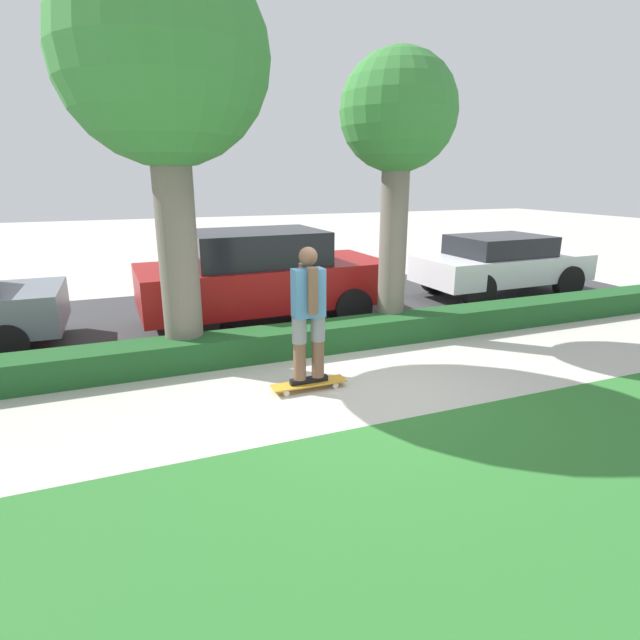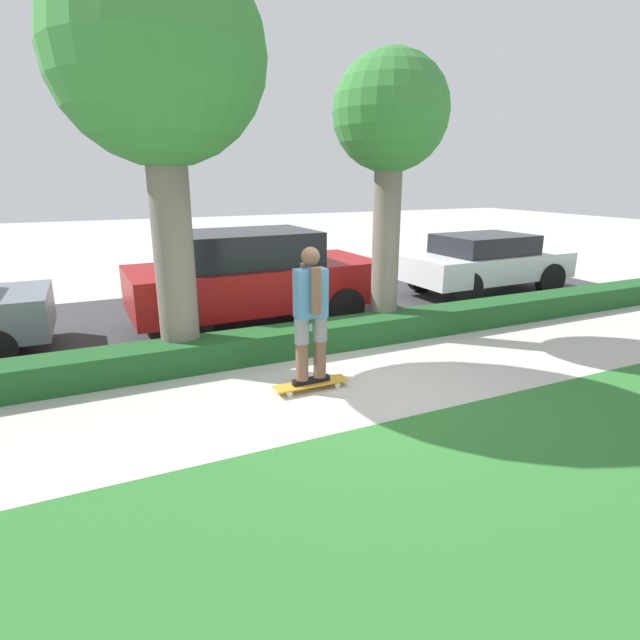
% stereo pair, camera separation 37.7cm
% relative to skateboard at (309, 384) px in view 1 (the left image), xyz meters
% --- Properties ---
extents(ground_plane, '(60.00, 60.00, 0.00)m').
position_rel_skateboard_xyz_m(ground_plane, '(0.52, -0.20, -0.08)').
color(ground_plane, '#BCB7AD').
extents(grass_lawn_strip, '(18.10, 4.00, 0.01)m').
position_rel_skateboard_xyz_m(grass_lawn_strip, '(0.52, -3.20, -0.07)').
color(grass_lawn_strip, '#2D702D').
rests_on(grass_lawn_strip, ground_plane).
extents(street_asphalt, '(18.10, 5.00, 0.01)m').
position_rel_skateboard_xyz_m(street_asphalt, '(0.52, 4.00, -0.07)').
color(street_asphalt, '#38383A').
rests_on(street_asphalt, ground_plane).
extents(hedge_row, '(18.10, 0.60, 0.43)m').
position_rel_skateboard_xyz_m(hedge_row, '(0.52, 1.40, 0.14)').
color(hedge_row, '#1E5123').
rests_on(hedge_row, ground_plane).
extents(skateboard, '(1.00, 0.24, 0.10)m').
position_rel_skateboard_xyz_m(skateboard, '(0.00, 0.00, 0.00)').
color(skateboard, gold).
rests_on(skateboard, ground_plane).
extents(skater_person, '(0.51, 0.46, 1.78)m').
position_rel_skateboard_xyz_m(skater_person, '(-0.00, 0.00, 0.97)').
color(skater_person, black).
rests_on(skater_person, skateboard).
extents(tree_near, '(2.78, 2.78, 5.57)m').
position_rel_skateboard_xyz_m(tree_near, '(-1.37, 1.64, 3.99)').
color(tree_near, '#70665B').
rests_on(tree_near, ground_plane).
extents(tree_mid, '(1.87, 1.87, 4.62)m').
position_rel_skateboard_xyz_m(tree_mid, '(2.16, 1.73, 3.41)').
color(tree_mid, '#70665B').
rests_on(tree_mid, ground_plane).
extents(parked_car_middle, '(4.64, 2.15, 1.74)m').
position_rel_skateboard_xyz_m(parked_car_middle, '(0.29, 3.31, 0.82)').
color(parked_car_middle, maroon).
rests_on(parked_car_middle, ground_plane).
extents(parked_car_rear, '(4.06, 1.86, 1.41)m').
position_rel_skateboard_xyz_m(parked_car_rear, '(5.98, 3.40, 0.69)').
color(parked_car_rear, silver).
rests_on(parked_car_rear, ground_plane).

